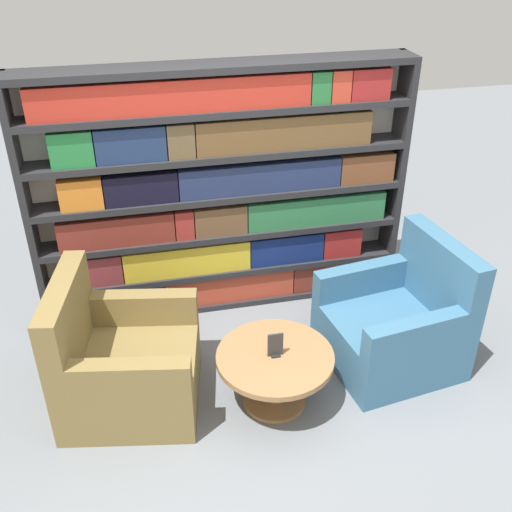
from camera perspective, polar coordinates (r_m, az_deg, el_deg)
name	(u,v)px	position (r m, az deg, el deg)	size (l,w,h in m)	color
ground_plane	(265,424)	(4.03, 0.90, -15.70)	(14.00, 14.00, 0.00)	slate
bookshelf	(221,194)	(4.63, -3.32, 5.88)	(2.88, 0.30, 1.96)	silver
armchair_left	(122,364)	(4.08, -12.60, -10.04)	(1.00, 0.98, 0.93)	olive
armchair_right	(397,324)	(4.43, 13.29, -6.36)	(0.97, 0.94, 0.93)	#386684
coffee_table	(275,369)	(3.98, 1.81, -10.67)	(0.77, 0.77, 0.41)	olive
table_sign	(275,346)	(3.85, 1.85, -8.58)	(0.10, 0.06, 0.17)	black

